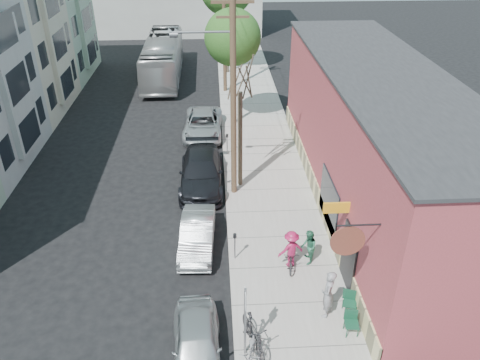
{
  "coord_description": "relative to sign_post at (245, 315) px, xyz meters",
  "views": [
    {
      "loc": [
        1.6,
        -14.38,
        12.82
      ],
      "look_at": [
        2.69,
        4.73,
        1.5
      ],
      "focal_mm": 35.0,
      "sensor_mm": 36.0,
      "label": 1
    }
  ],
  "objects": [
    {
      "name": "car_3",
      "position": [
        -1.55,
        17.18,
        -1.12
      ],
      "size": [
        2.55,
        5.22,
        1.43
      ],
      "primitive_type": "imported",
      "rotation": [
        0.0,
        0.0,
        -0.04
      ],
      "color": "#AFB3B7",
      "rests_on": "ground"
    },
    {
      "name": "patio_chair_b",
      "position": [
        3.66,
        0.59,
        -1.24
      ],
      "size": [
        0.56,
        0.56,
        0.88
      ],
      "primitive_type": null,
      "rotation": [
        0.0,
        0.0,
        -0.13
      ],
      "color": "#12412C",
      "rests_on": "sidewalk"
    },
    {
      "name": "patio_chair_a",
      "position": [
        3.85,
        1.54,
        -1.24
      ],
      "size": [
        0.64,
        0.64,
        0.88
      ],
      "primitive_type": null,
      "rotation": [
        0.0,
        0.0,
        -0.35
      ],
      "color": "#12412C",
      "rests_on": "sidewalk"
    },
    {
      "name": "tree_leafy_mid",
      "position": [
        0.45,
        18.66,
        3.96
      ],
      "size": [
        3.48,
        3.48,
        7.4
      ],
      "color": "#44392C",
      "rests_on": "sidewalk"
    },
    {
      "name": "utility_pole_near",
      "position": [
        0.04,
        9.97,
        3.58
      ],
      "size": [
        3.57,
        0.28,
        10.0
      ],
      "color": "#503A28",
      "rests_on": "sidewalk"
    },
    {
      "name": "utility_pole_far",
      "position": [
        0.1,
        25.03,
        3.51
      ],
      "size": [
        1.8,
        0.28,
        10.0
      ],
      "color": "#503A28",
      "rests_on": "sidewalk"
    },
    {
      "name": "parking_meter_far",
      "position": [
        -0.1,
        14.21,
        -0.85
      ],
      "size": [
        0.14,
        0.14,
        1.24
      ],
      "color": "slate",
      "rests_on": "sidewalk"
    },
    {
      "name": "cafe_building",
      "position": [
        6.64,
        9.08,
        1.47
      ],
      "size": [
        6.6,
        20.2,
        6.61
      ],
      "color": "#9D3A42",
      "rests_on": "ground"
    },
    {
      "name": "car_1",
      "position": [
        -1.66,
        5.77,
        -1.18
      ],
      "size": [
        1.57,
        4.02,
        1.3
      ],
      "primitive_type": "imported",
      "rotation": [
        0.0,
        0.0,
        -0.05
      ],
      "color": "#B4B9BC",
      "rests_on": "ground"
    },
    {
      "name": "parked_bike_a",
      "position": [
        0.29,
        0.21,
        -1.09
      ],
      "size": [
        1.11,
        2.06,
        1.19
      ],
      "primitive_type": "imported",
      "rotation": [
        0.0,
        0.0,
        0.29
      ],
      "color": "black",
      "rests_on": "sidewalk"
    },
    {
      "name": "tree_bare",
      "position": [
        0.45,
        10.7,
        0.84
      ],
      "size": [
        0.24,
        0.24,
        5.04
      ],
      "color": "#44392C",
      "rests_on": "sidewalk"
    },
    {
      "name": "parked_bike_b",
      "position": [
        0.18,
        -0.44,
        -1.21
      ],
      "size": [
        0.99,
        1.88,
        0.94
      ],
      "primitive_type": "imported",
      "rotation": [
        0.0,
        0.0,
        -0.21
      ],
      "color": "slate",
      "rests_on": "sidewalk"
    },
    {
      "name": "cyclist",
      "position": [
        2.11,
        4.19,
        -0.86
      ],
      "size": [
        1.19,
        0.88,
        1.64
      ],
      "primitive_type": "imported",
      "rotation": [
        0.0,
        0.0,
        3.43
      ],
      "color": "#9B1644",
      "rests_on": "sidewalk"
    },
    {
      "name": "car_2",
      "position": [
        -1.55,
        10.97,
        -1.04
      ],
      "size": [
        2.27,
        5.46,
        1.58
      ],
      "primitive_type": "imported",
      "rotation": [
        0.0,
        0.0,
        -0.01
      ],
      "color": "black",
      "rests_on": "ground"
    },
    {
      "name": "sidewalk",
      "position": [
        1.9,
        15.08,
        -1.76
      ],
      "size": [
        4.5,
        58.0,
        0.15
      ],
      "primitive_type": "cube",
      "color": "#A5A099",
      "rests_on": "ground"
    },
    {
      "name": "patron_grey",
      "position": [
        3.0,
        1.5,
        -0.73
      ],
      "size": [
        0.65,
        0.8,
        1.91
      ],
      "primitive_type": "imported",
      "rotation": [
        0.0,
        0.0,
        -1.88
      ],
      "color": "gray",
      "rests_on": "sidewalk"
    },
    {
      "name": "car_0",
      "position": [
        -1.55,
        -0.0,
        -1.17
      ],
      "size": [
        1.76,
        3.95,
        1.32
      ],
      "primitive_type": "imported",
      "rotation": [
        0.0,
        0.0,
        0.05
      ],
      "color": "#A7ACAF",
      "rests_on": "ground"
    },
    {
      "name": "sign_post",
      "position": [
        0.0,
        0.0,
        0.0
      ],
      "size": [
        0.07,
        0.45,
        2.8
      ],
      "color": "slate",
      "rests_on": "sidewalk"
    },
    {
      "name": "bus",
      "position": [
        -5.01,
        29.1,
        -0.17
      ],
      "size": [
        2.91,
        11.97,
        3.33
      ],
      "primitive_type": "imported",
      "rotation": [
        0.0,
        0.0,
        0.01
      ],
      "color": "beige",
      "rests_on": "ground"
    },
    {
      "name": "parking_meter_near",
      "position": [
        -0.1,
        4.75,
        -0.85
      ],
      "size": [
        0.14,
        0.14,
        1.24
      ],
      "color": "slate",
      "rests_on": "sidewalk"
    },
    {
      "name": "patron_green",
      "position": [
        2.85,
        4.33,
        -0.92
      ],
      "size": [
        0.63,
        0.78,
        1.53
      ],
      "primitive_type": "imported",
      "rotation": [
        0.0,
        0.0,
        -1.64
      ],
      "color": "#29674A",
      "rests_on": "sidewalk"
    },
    {
      "name": "ground",
      "position": [
        -2.35,
        4.08,
        -1.83
      ],
      "size": [
        120.0,
        120.0,
        0.0
      ],
      "primitive_type": "plane",
      "color": "black"
    },
    {
      "name": "cyclist_bike",
      "position": [
        2.11,
        4.19,
        -1.23
      ],
      "size": [
        0.78,
        1.77,
        0.9
      ],
      "primitive_type": "imported",
      "rotation": [
        0.0,
        0.0,
        -0.11
      ],
      "color": "black",
      "rests_on": "sidewalk"
    }
  ]
}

